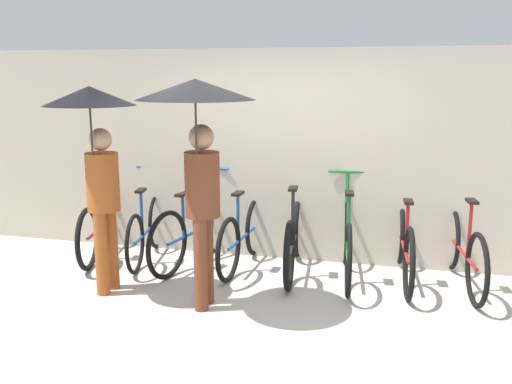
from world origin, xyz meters
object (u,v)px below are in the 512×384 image
parked_bicycle_2 (192,232)px  pedestrian_leading (96,141)px  parked_bicycle_5 (347,243)px  parked_bicycle_6 (404,245)px  parked_bicycle_1 (146,230)px  pedestrian_center (198,130)px  parked_bicycle_0 (102,225)px  parked_bicycle_4 (294,239)px  parked_bicycle_7 (463,250)px  parked_bicycle_3 (243,236)px

parked_bicycle_2 → pedestrian_leading: (-0.54, -1.07, 1.15)m
parked_bicycle_2 → parked_bicycle_5: 1.77m
parked_bicycle_6 → pedestrian_leading: 3.33m
parked_bicycle_1 → parked_bicycle_6: bearing=-99.4°
parked_bicycle_5 → pedestrian_center: (-1.23, -1.18, 1.29)m
parked_bicycle_5 → parked_bicycle_0: bearing=81.2°
parked_bicycle_4 → parked_bicycle_5: size_ratio=1.05×
parked_bicycle_6 → parked_bicycle_0: bearing=85.5°
parked_bicycle_7 → pedestrian_leading: size_ratio=0.87×
pedestrian_center → pedestrian_leading: bearing=-8.1°
parked_bicycle_6 → parked_bicycle_4: bearing=87.4°
parked_bicycle_3 → parked_bicycle_5: (1.18, -0.09, 0.02)m
pedestrian_center → parked_bicycle_3: bearing=-93.4°
parked_bicycle_0 → parked_bicycle_2: size_ratio=1.02×
parked_bicycle_0 → pedestrian_leading: 1.75m
parked_bicycle_0 → parked_bicycle_4: size_ratio=0.98×
parked_bicycle_0 → pedestrian_leading: size_ratio=0.86×
parked_bicycle_4 → parked_bicycle_5: parked_bicycle_5 is taller
parked_bicycle_3 → pedestrian_leading: 1.99m
parked_bicycle_6 → parked_bicycle_7: 0.59m
parked_bicycle_0 → pedestrian_leading: bearing=-162.9°
parked_bicycle_7 → parked_bicycle_2: bearing=83.1°
pedestrian_leading → parked_bicycle_1: bearing=-83.4°
parked_bicycle_3 → parked_bicycle_6: size_ratio=0.92×
parked_bicycle_0 → parked_bicycle_3: size_ratio=1.06×
parked_bicycle_1 → parked_bicycle_6: 2.95m
parked_bicycle_5 → pedestrian_center: size_ratio=0.81×
parked_bicycle_2 → parked_bicycle_7: parked_bicycle_7 is taller
pedestrian_leading → parked_bicycle_0: bearing=-56.7°
parked_bicycle_3 → parked_bicycle_7: size_ratio=0.93×
parked_bicycle_0 → parked_bicycle_2: bearing=-105.6°
parked_bicycle_0 → parked_bicycle_6: bearing=-101.7°
parked_bicycle_1 → parked_bicycle_7: size_ratio=0.90×
parked_bicycle_6 → pedestrian_leading: size_ratio=0.88×
parked_bicycle_0 → parked_bicycle_5: bearing=-103.9°
parked_bicycle_3 → parked_bicycle_5: size_ratio=0.97×
parked_bicycle_2 → parked_bicycle_1: bearing=96.0°
pedestrian_center → parked_bicycle_2: bearing=-67.0°
parked_bicycle_3 → parked_bicycle_7: 2.35m
parked_bicycle_5 → parked_bicycle_3: bearing=78.7°
parked_bicycle_4 → pedestrian_center: (-0.64, -1.25, 1.30)m
parked_bicycle_7 → pedestrian_leading: 3.85m
parked_bicycle_4 → parked_bicycle_3: bearing=82.3°
parked_bicycle_2 → pedestrian_leading: pedestrian_leading is taller
parked_bicycle_2 → parked_bicycle_5: parked_bicycle_5 is taller
parked_bicycle_0 → parked_bicycle_5: size_ratio=1.02×
pedestrian_center → parked_bicycle_0: bearing=-37.7°
parked_bicycle_5 → parked_bicycle_6: 0.60m
parked_bicycle_1 → parked_bicycle_4: 1.77m
parked_bicycle_0 → parked_bicycle_1: parked_bicycle_0 is taller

